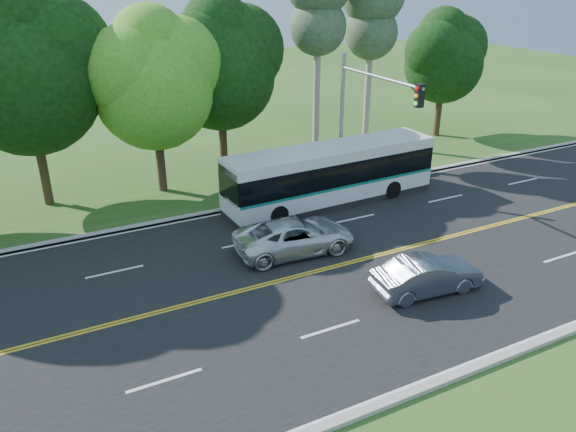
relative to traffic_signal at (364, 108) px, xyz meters
name	(u,v)px	position (x,y,z in m)	size (l,w,h in m)	color
ground	(294,277)	(-6.49, -5.40, -4.67)	(120.00, 120.00, 0.00)	#2D511B
road	(294,277)	(-6.49, -5.40, -4.66)	(60.00, 14.00, 0.02)	black
curb_north	(226,209)	(-6.49, 1.75, -4.60)	(60.00, 0.30, 0.15)	#A8A097
curb_south	(415,392)	(-6.49, -12.55, -4.60)	(60.00, 0.30, 0.15)	#A8A097
grass_verge	(213,197)	(-6.49, 3.60, -4.62)	(60.00, 4.00, 0.10)	#2D511B
lane_markings	(292,277)	(-6.59, -5.40, -4.65)	(57.60, 13.82, 0.00)	gold
tree_row	(78,62)	(-11.65, 6.73, 2.06)	(44.70, 9.10, 13.84)	black
bougainvillea_hedge	(342,169)	(0.69, 2.75, -3.95)	(9.50, 2.25, 1.50)	maroon
traffic_signal	(364,108)	(0.00, 0.00, 0.00)	(0.42, 6.10, 7.00)	gray
transit_bus	(330,175)	(-1.47, 0.39, -3.24)	(10.99, 2.77, 2.86)	silver
sedan	(427,275)	(-2.74, -8.48, -3.98)	(1.41, 4.05, 1.33)	slate
suv	(295,236)	(-5.51, -3.54, -3.96)	(2.29, 4.98, 1.38)	silver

